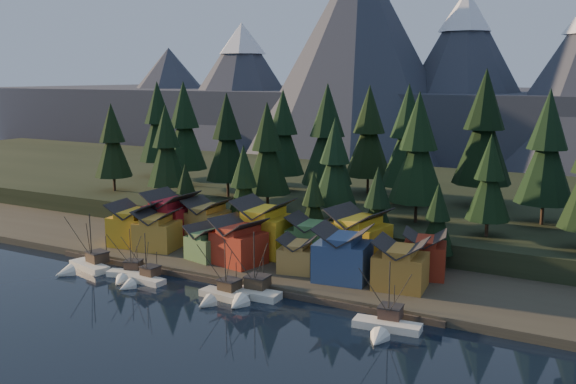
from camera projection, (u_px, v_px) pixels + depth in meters
The scene contains 44 objects.
ground at pixel (171, 312), 102.05m from camera, with size 500.00×500.00×0.00m, color black.
shore_strip at pixel (292, 249), 136.29m from camera, with size 400.00×50.00×1.50m, color #373228.
hillside at pixel (378, 199), 178.86m from camera, with size 420.00×100.00×6.00m, color black.
dock at pixel (230, 280), 116.14m from camera, with size 80.00×4.00×1.00m, color #493F34.
mountain_ridge at pixel (473, 100), 282.93m from camera, with size 560.00×190.00×90.00m.
boat_0 at pixel (84, 259), 123.12m from camera, with size 10.51×11.09×12.27m.
boat_1 at pixel (128, 268), 118.91m from camera, with size 9.16×9.57×10.08m.
boat_2 at pixel (140, 273), 115.52m from camera, with size 8.73×9.41×10.15m.
boat_3 at pixel (220, 288), 107.07m from camera, with size 9.16×9.83×11.14m.
boat_4 at pixel (249, 285), 107.30m from camera, with size 10.14×10.96×12.63m.
boat_6 at pixel (385, 318), 93.76m from camera, with size 10.59×11.37×11.45m.
house_front_0 at pixel (134, 223), 135.85m from camera, with size 10.36×9.94×9.11m.
house_front_1 at pixel (157, 228), 132.57m from camera, with size 9.54×9.29×8.36m.
house_front_2 at pixel (207, 241), 125.73m from camera, with size 8.26×8.30×6.68m.
house_front_3 at pixel (239, 240), 122.37m from camera, with size 10.15×9.83×8.86m.
house_front_4 at pixel (298, 253), 117.88m from camera, with size 7.60×8.00×6.53m.
house_front_5 at pixel (343, 252), 112.47m from camera, with size 10.31×9.59×9.69m.
house_front_6 at pixel (401, 262), 108.33m from camera, with size 9.39×8.98×8.50m.
house_back_0 at pixel (171, 215), 140.09m from camera, with size 10.01×9.62×10.68m.
house_back_1 at pixel (208, 220), 138.28m from camera, with size 8.66×8.76×9.41m.
house_back_2 at pixel (264, 225), 128.94m from camera, with size 10.75×9.91×11.17m.
house_back_3 at pixel (311, 236), 125.95m from camera, with size 9.20×8.36×8.63m.
house_back_4 at pixel (358, 235), 121.54m from camera, with size 11.39×11.05×10.90m.
house_back_5 at pixel (425, 253), 114.59m from camera, with size 8.95×9.02×8.31m.
tree_hill_0 at pixel (112, 143), 172.98m from camera, with size 10.24×10.24×23.85m.
tree_hill_1 at pixel (184, 129), 180.42m from camera, with size 12.70×12.70×29.59m.
tree_hill_2 at pixel (166, 148), 158.97m from camera, with size 10.40×10.40×24.23m.
tree_hill_3 at pixel (227, 140), 164.24m from camera, with size 11.54×11.54×26.89m.
tree_hill_4 at pixel (283, 136), 173.24m from camera, with size 11.81×11.81×27.52m.
tree_hill_5 at pixel (267, 152), 147.19m from camera, with size 10.86×10.86×25.29m.
tree_hill_6 at pixel (327, 138), 155.86m from camera, with size 12.59×12.59×29.34m.
tree_hill_7 at pixel (335, 165), 137.14m from camera, with size 9.63×9.63×22.43m.
tree_hill_8 at pixel (408, 139), 153.26m from camera, with size 12.57×12.57×29.29m.
tree_hill_9 at pixel (418, 151), 134.95m from camera, with size 12.01×12.01×27.98m.
tree_hill_10 at pixel (484, 131), 152.13m from camera, with size 14.10×14.10×32.85m.
tree_hill_11 at pixel (489, 181), 123.77m from camera, with size 8.67×8.67×20.19m.
tree_hill_12 at pixel (547, 151), 132.87m from camera, with size 12.26×12.26×28.55m.
tree_hill_15 at pixel (369, 135), 168.61m from camera, with size 12.33×12.33×28.73m.
tree_hill_16 at pixel (158, 125), 197.65m from camera, with size 12.61×12.61×29.38m.
tree_shore_0 at pixel (186, 194), 148.00m from camera, with size 6.79×6.79×15.81m.
tree_shore_1 at pixel (244, 188), 139.84m from camera, with size 8.95×8.95×20.86m.
tree_shore_2 at pixel (313, 206), 132.14m from camera, with size 7.10×7.10×16.53m.
tree_shore_3 at pixel (377, 208), 125.26m from camera, with size 7.87×7.87×18.32m.
tree_shore_4 at pixel (437, 221), 119.74m from camera, with size 6.92×6.92×16.12m.
Camera 1 is at (63.40, -75.65, 37.19)m, focal length 40.00 mm.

